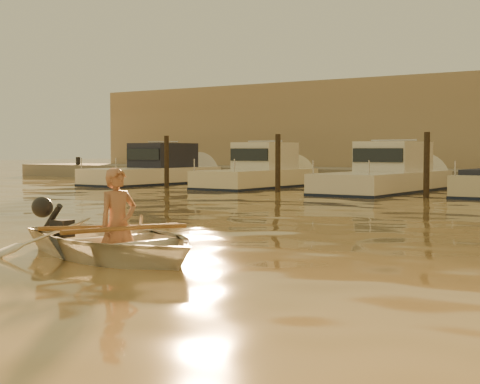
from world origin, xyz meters
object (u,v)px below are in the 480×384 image
Objects in this scene: moored_boat_0 at (153,169)px; moored_boat_1 at (257,171)px; person at (118,225)px; moored_boat_2 at (385,174)px; dinghy at (114,241)px.

moored_boat_0 is 1.13× the size of moored_boat_1.
person is 21.75m from moored_boat_0.
moored_boat_2 is (10.64, 0.00, 0.00)m from moored_boat_0.
moored_boat_0 is (-14.00, 16.65, 0.17)m from person.
moored_boat_0 is 10.64m from moored_boat_2.
person is 16.98m from moored_boat_2.
dinghy is 0.51× the size of moored_boat_1.
moored_boat_2 is at bearing 25.30° from dinghy.
moored_boat_2 is at bearing 0.00° from moored_boat_0.
person is (0.10, -0.02, 0.23)m from dinghy.
moored_boat_1 is at bearing 0.00° from moored_boat_0.
moored_boat_2 is (-3.26, 16.62, 0.40)m from dinghy.
moored_boat_1 is (5.32, 0.00, 0.00)m from moored_boat_0.
person is at bearing -49.94° from moored_boat_0.
moored_boat_1 is 5.31m from moored_boat_2.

